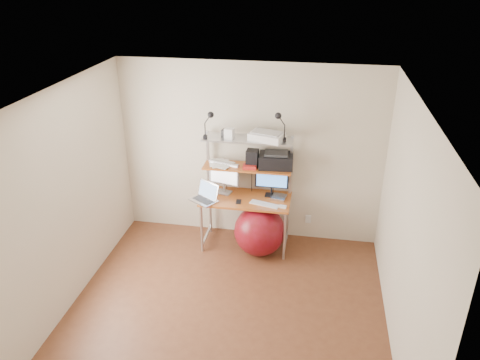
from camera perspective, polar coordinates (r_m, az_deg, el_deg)
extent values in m
plane|color=brown|center=(5.55, -1.80, -15.93)|extent=(3.60, 3.60, 0.00)
plane|color=white|center=(4.32, -2.25, 9.77)|extent=(3.60, 3.60, 0.00)
plane|color=beige|center=(6.41, 1.24, 3.30)|extent=(3.60, 0.00, 3.60)
plane|color=beige|center=(3.43, -8.44, -19.73)|extent=(3.60, 0.00, 3.60)
plane|color=beige|center=(5.44, -20.94, -2.77)|extent=(0.00, 3.60, 3.60)
plane|color=beige|center=(4.82, 19.57, -6.26)|extent=(0.00, 3.60, 3.60)
cube|color=#A66020|center=(6.31, 0.70, -2.34)|extent=(1.20, 0.60, 0.03)
cylinder|color=#B6B7BC|center=(6.37, -4.69, -5.96)|extent=(0.04, 0.04, 0.71)
cylinder|color=#B6B7BC|center=(6.81, -3.63, -3.71)|extent=(0.04, 0.04, 0.71)
cylinder|color=#B6B7BC|center=(6.22, 5.44, -6.87)|extent=(0.04, 0.04, 0.71)
cylinder|color=#B6B7BC|center=(6.66, 5.82, -4.50)|extent=(0.04, 0.04, 0.71)
cube|color=#B6B7BC|center=(6.46, -3.91, 2.46)|extent=(0.03, 0.04, 0.84)
cube|color=#B6B7BC|center=(6.30, 6.23, 1.77)|extent=(0.03, 0.04, 0.84)
cube|color=#A66020|center=(6.24, 0.91, 1.58)|extent=(1.18, 0.34, 0.02)
cube|color=#B6B7BC|center=(6.09, 0.94, 5.02)|extent=(1.18, 0.34, 0.02)
cube|color=silver|center=(6.76, 8.32, -4.73)|extent=(0.08, 0.01, 0.12)
cube|color=#A8A8AC|center=(6.44, -1.98, -1.50)|extent=(0.23, 0.20, 0.01)
cylinder|color=#A8A8AC|center=(6.43, -1.95, -0.93)|extent=(0.03, 0.03, 0.11)
cube|color=#A8A8AC|center=(6.34, -1.98, 0.84)|extent=(0.43, 0.14, 0.33)
plane|color=white|center=(6.32, -2.01, 0.77)|extent=(0.38, 0.10, 0.39)
cube|color=black|center=(6.38, 3.82, -1.85)|extent=(0.17, 0.13, 0.01)
cylinder|color=black|center=(6.37, 3.86, -1.31)|extent=(0.03, 0.03, 0.10)
cube|color=black|center=(6.29, 3.91, 0.21)|extent=(0.46, 0.03, 0.27)
plane|color=#4489EA|center=(6.27, 3.89, 0.15)|extent=(0.41, 0.01, 0.41)
cube|color=#B3B3B7|center=(6.24, -4.46, -2.50)|extent=(0.42, 0.39, 0.02)
cube|color=#2C2D2F|center=(6.24, -4.46, -2.41)|extent=(0.33, 0.29, 0.00)
cube|color=#B3B3B7|center=(6.26, -3.68, -1.15)|extent=(0.33, 0.25, 0.23)
plane|color=#6C89B4|center=(6.26, -3.68, -1.15)|extent=(0.31, 0.24, 0.31)
cube|color=silver|center=(6.15, 3.00, -2.96)|extent=(0.41, 0.22, 0.01)
cube|color=silver|center=(6.09, 5.24, -3.26)|extent=(0.10, 0.07, 0.03)
cube|color=#B3B3B7|center=(6.31, 4.77, -2.11)|extent=(0.22, 0.22, 0.04)
cube|color=black|center=(6.20, -0.17, -2.66)|extent=(0.08, 0.13, 0.01)
cube|color=black|center=(6.20, 4.41, 2.37)|extent=(0.46, 0.33, 0.18)
cube|color=#2C2D2F|center=(6.16, 4.44, 3.27)|extent=(0.32, 0.24, 0.03)
cube|color=black|center=(6.20, 1.52, 2.67)|extent=(0.16, 0.16, 0.23)
cube|color=#AC1F1B|center=(6.17, 1.19, 1.63)|extent=(0.19, 0.13, 0.05)
cube|color=silver|center=(6.02, 3.28, 5.31)|extent=(0.48, 0.38, 0.10)
cube|color=#A8A8AC|center=(6.00, 3.29, 5.81)|extent=(0.40, 0.30, 0.02)
cube|color=silver|center=(6.06, -1.30, 5.69)|extent=(0.13, 0.12, 0.13)
cube|color=#2C2D2F|center=(6.13, -1.77, 5.72)|extent=(0.11, 0.11, 0.09)
cube|color=black|center=(6.09, -4.26, 5.28)|extent=(0.05, 0.05, 0.05)
cylinder|color=black|center=(6.05, -4.29, 6.20)|extent=(0.01, 0.01, 0.16)
sphere|color=black|center=(5.96, -3.59, 7.94)|extent=(0.08, 0.08, 0.08)
cube|color=black|center=(6.00, 5.40, 4.92)|extent=(0.05, 0.06, 0.05)
cylinder|color=black|center=(5.96, 5.45, 5.89)|extent=(0.02, 0.02, 0.17)
sphere|color=black|center=(5.89, 4.68, 7.81)|extent=(0.08, 0.08, 0.08)
sphere|color=maroon|center=(6.34, 2.40, -6.20)|extent=(0.69, 0.69, 0.69)
cube|color=white|center=(6.32, -2.63, 2.01)|extent=(0.30, 0.34, 0.00)
cube|color=white|center=(6.34, -2.83, 2.13)|extent=(0.28, 0.33, 0.00)
cube|color=white|center=(6.27, -2.01, 1.90)|extent=(0.29, 0.33, 0.00)
cube|color=white|center=(6.29, -2.34, 2.04)|extent=(0.26, 0.32, 0.00)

